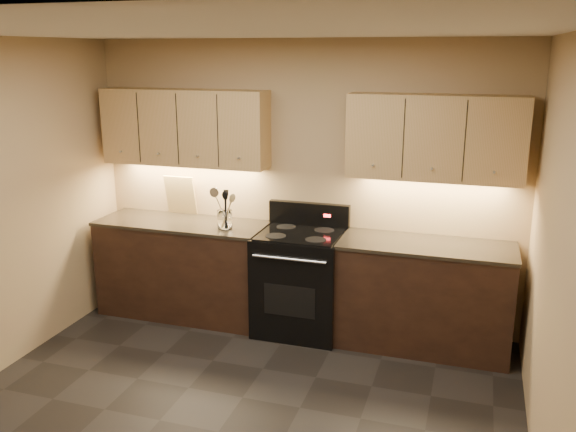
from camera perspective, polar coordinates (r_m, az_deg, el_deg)
name	(u,v)px	position (r m, az deg, el deg)	size (l,w,h in m)	color
floor	(218,432)	(4.39, -6.54, -19.43)	(4.00, 4.00, 0.00)	black
ceiling	(204,31)	(3.62, -7.82, 16.80)	(4.00, 4.00, 0.00)	silver
wall_back	(302,184)	(5.63, 1.35, 2.98)	(4.00, 0.04, 2.60)	#A38360
wall_right	(561,286)	(3.52, 24.19, -5.97)	(0.04, 4.00, 2.60)	#A38360
counter_left	(184,268)	(5.99, -9.72, -4.80)	(1.62, 0.62, 0.93)	black
counter_right	(424,295)	(5.39, 12.61, -7.26)	(1.46, 0.62, 0.93)	black
stove	(300,281)	(5.55, 1.16, -6.06)	(0.76, 0.68, 1.14)	black
upper_cab_left	(185,128)	(5.81, -9.63, 8.16)	(1.60, 0.30, 0.70)	tan
upper_cab_right	(435,138)	(5.19, 13.61, 7.13)	(1.44, 0.30, 0.70)	tan
outlet_plate	(176,194)	(6.14, -10.41, 2.05)	(0.09, 0.01, 0.12)	#B2B5BA
utensil_crock	(225,220)	(5.56, -5.93, -0.36)	(0.14, 0.14, 0.17)	white
cutting_board	(181,195)	(6.07, -10.02, 1.95)	(0.31, 0.02, 0.39)	tan
wooden_spoon	(222,210)	(5.52, -6.21, 0.55)	(0.06, 0.06, 0.31)	tan
black_spoon	(226,207)	(5.54, -5.87, 0.85)	(0.06, 0.06, 0.36)	black
black_turner	(225,208)	(5.50, -5.92, 0.71)	(0.08, 0.08, 0.35)	black
steel_skimmer	(228,208)	(5.51, -5.60, 0.79)	(0.09, 0.09, 0.36)	silver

